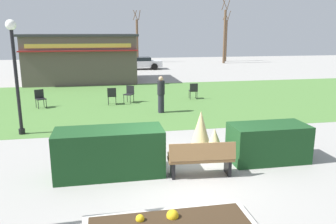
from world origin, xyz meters
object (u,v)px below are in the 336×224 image
Objects in this scene: lamppost_mid at (15,64)px; food_kiosk at (82,58)px; trash_bin at (291,146)px; tree_center_bg at (137,40)px; tree_right_bg at (225,35)px; parked_car_center_slot at (140,63)px; park_bench at (201,159)px; cafe_chair_center at (112,95)px; cafe_chair_west at (40,97)px; tree_left_bg at (226,39)px; cafe_chair_east at (193,90)px; parked_car_west_slot at (84,64)px; cafe_chair_north at (129,93)px; person_strolling at (161,94)px.

lamppost_mid is 13.55m from food_kiosk.
tree_center_bg is (-1.09, 32.85, 2.21)m from trash_bin.
tree_center_bg is (-9.92, 2.83, -0.52)m from tree_right_bg.
parked_car_center_slot is at bearing -94.11° from tree_center_bg.
cafe_chair_center is at bearing 102.16° from park_bench.
tree_left_bg is (18.20, 23.58, 2.16)m from cafe_chair_west.
lamppost_mid is 4.57× the size of cafe_chair_center.
trash_bin is 1.06× the size of cafe_chair_west.
lamppost_mid is 0.97× the size of parked_car_center_slot.
parked_car_west_slot is (-6.68, 15.70, 0.12)m from cafe_chair_east.
park_bench is 1.84× the size of trash_bin.
cafe_chair_north is 16.27m from parked_car_west_slot.
park_bench is 10.82m from cafe_chair_west.
food_kiosk reaches higher than parked_car_west_slot.
cafe_chair_north is at bearing 19.39° from person_strolling.
trash_bin is at bearing 9.96° from park_bench.
parked_car_center_slot is at bearing -0.02° from parked_car_west_slot.
food_kiosk is at bearing 127.73° from cafe_chair_east.
cafe_chair_west is 0.12× the size of tree_right_bg.
tree_center_bg reaches higher than cafe_chair_center.
person_strolling is at bearing -44.40° from cafe_chair_center.
cafe_chair_east is 0.12× the size of tree_right_bg.
parked_car_west_slot reaches higher than cafe_chair_east.
trash_bin is at bearing -165.34° from person_strolling.
lamppost_mid is 6.00m from cafe_chair_center.
cafe_chair_center is (1.90, -8.94, -1.22)m from food_kiosk.
park_bench is at bearing -170.04° from trash_bin.
parked_car_west_slot is at bearing -163.14° from tree_right_bg.
tree_left_bg is (18.11, 28.10, 0.12)m from lamppost_mid.
cafe_chair_west is 16.43m from parked_car_west_slot.
lamppost_mid is 4.31× the size of trash_bin.
food_kiosk is 7.54m from parked_car_west_slot.
park_bench is at bearing -77.84° from cafe_chair_center.
food_kiosk is 9.00× the size of cafe_chair_center.
person_strolling is 19.04m from parked_car_west_slot.
parked_car_center_slot reaches higher than cafe_chair_east.
park_bench is 9.53m from cafe_chair_center.
food_kiosk is 9.22m from cafe_chair_center.
cafe_chair_center is 16.54m from parked_car_west_slot.
cafe_chair_center is (3.40, 4.51, -2.04)m from lamppost_mid.
tree_left_bg is (12.70, 32.91, 2.20)m from park_bench.
lamppost_mid is at bearing -146.58° from cafe_chair_east.
trash_bin is 12.12m from cafe_chair_west.
tree_left_bg is at bearing 57.19° from lamppost_mid.
cafe_chair_north is (-1.09, 9.74, 0.05)m from park_bench.
cafe_chair_north is (-3.56, -0.27, 0.00)m from cafe_chair_east.
tree_right_bg is (-1.07, -2.40, 0.52)m from tree_left_bg.
parked_car_center_slot is at bearing 93.72° from trash_bin.
food_kiosk reaches higher than trash_bin.
cafe_chair_north is at bearing -175.69° from cafe_chair_east.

